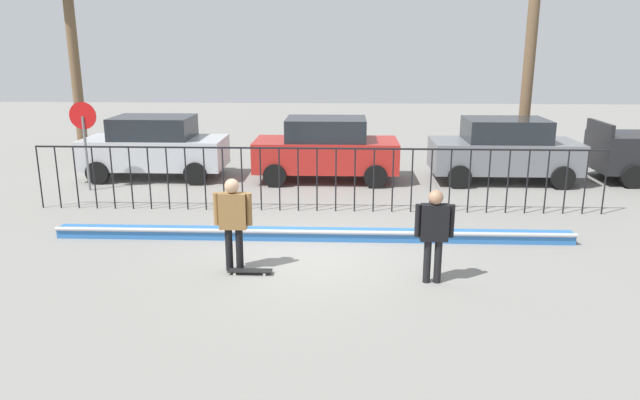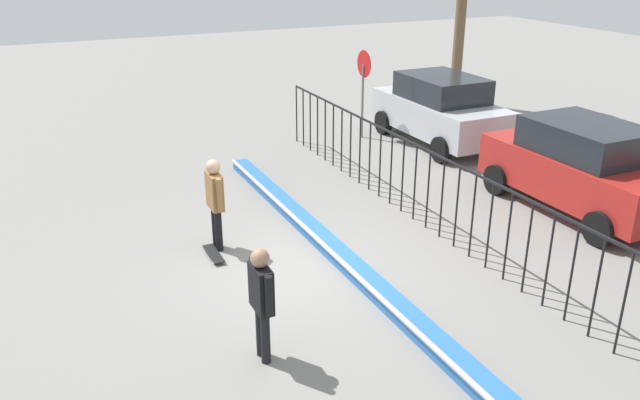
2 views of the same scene
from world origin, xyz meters
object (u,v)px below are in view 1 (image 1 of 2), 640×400
at_px(skateboard, 250,271).
at_px(parked_car_gray, 504,150).
at_px(skateboarder, 233,216).
at_px(camera_operator, 434,228).
at_px(stop_sign, 84,134).
at_px(parked_car_red, 326,149).
at_px(parked_car_silver, 155,147).

bearing_deg(skateboard, parked_car_gray, 55.15).
distance_m(skateboarder, camera_operator, 3.59).
height_order(skateboard, parked_car_gray, parked_car_gray).
bearing_deg(skateboarder, stop_sign, 131.88).
relative_size(skateboard, stop_sign, 0.32).
bearing_deg(parked_car_red, parked_car_silver, -177.35).
height_order(parked_car_silver, stop_sign, stop_sign).
bearing_deg(parked_car_gray, parked_car_red, -175.53).
bearing_deg(camera_operator, parked_car_red, -34.41).
height_order(skateboarder, parked_car_gray, parked_car_gray).
relative_size(skateboarder, parked_car_gray, 0.40).
bearing_deg(parked_car_red, stop_sign, -162.73).
bearing_deg(parked_car_red, skateboard, -94.20).
distance_m(skateboarder, stop_sign, 7.92).
relative_size(parked_car_silver, parked_car_gray, 1.00).
height_order(skateboarder, skateboard, skateboarder).
height_order(skateboarder, parked_car_silver, parked_car_silver).
height_order(skateboard, parked_car_red, parked_car_red).
bearing_deg(parked_car_red, camera_operator, -70.70).
distance_m(skateboard, stop_sign, 8.39).
distance_m(skateboard, camera_operator, 3.39).
bearing_deg(skateboard, stop_sign, 137.68).
distance_m(parked_car_gray, stop_sign, 12.16).
height_order(camera_operator, stop_sign, stop_sign).
height_order(camera_operator, parked_car_gray, parked_car_gray).
distance_m(skateboard, parked_car_gray, 10.09).
bearing_deg(camera_operator, parked_car_silver, -6.72).
distance_m(camera_operator, parked_car_gray, 8.56).
bearing_deg(skateboard, camera_operator, 0.96).
height_order(skateboard, stop_sign, stop_sign).
bearing_deg(skateboard, parked_car_red, 86.79).
bearing_deg(stop_sign, camera_operator, -35.73).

